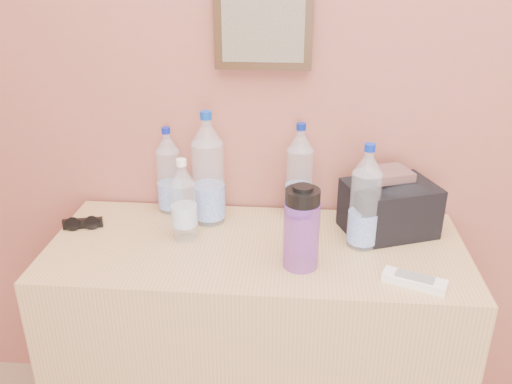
% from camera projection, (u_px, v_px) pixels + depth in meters
% --- Properties ---
extents(picture_frame, '(0.30, 0.03, 0.25)m').
position_uv_depth(picture_frame, '(263.00, 28.00, 1.64)').
color(picture_frame, '#382311').
rests_on(picture_frame, room_shell).
extents(dresser, '(1.27, 0.53, 0.79)m').
position_uv_depth(dresser, '(256.00, 348.00, 1.81)').
color(dresser, '#9C6943').
rests_on(dresser, ground).
extents(pet_large_a, '(0.10, 0.10, 0.37)m').
position_uv_depth(pet_large_a, '(208.00, 174.00, 1.73)').
color(pet_large_a, silver).
rests_on(pet_large_a, dresser).
extents(pet_large_b, '(0.08, 0.08, 0.30)m').
position_uv_depth(pet_large_b, '(169.00, 175.00, 1.82)').
color(pet_large_b, silver).
rests_on(pet_large_b, dresser).
extents(pet_large_c, '(0.09, 0.09, 0.32)m').
position_uv_depth(pet_large_c, '(299.00, 176.00, 1.78)').
color(pet_large_c, silver).
rests_on(pet_large_c, dresser).
extents(pet_large_d, '(0.09, 0.09, 0.32)m').
position_uv_depth(pet_large_d, '(365.00, 202.00, 1.59)').
color(pet_large_d, white).
rests_on(pet_large_d, dresser).
extents(pet_small, '(0.08, 0.08, 0.26)m').
position_uv_depth(pet_small, '(184.00, 205.00, 1.65)').
color(pet_small, silver).
rests_on(pet_small, dresser).
extents(nalgene_bottle, '(0.10, 0.10, 0.25)m').
position_uv_depth(nalgene_bottle, '(302.00, 228.00, 1.50)').
color(nalgene_bottle, purple).
rests_on(nalgene_bottle, dresser).
extents(sunglasses, '(0.13, 0.08, 0.03)m').
position_uv_depth(sunglasses, '(83.00, 223.00, 1.75)').
color(sunglasses, black).
rests_on(sunglasses, dresser).
extents(ac_remote, '(0.18, 0.11, 0.02)m').
position_uv_depth(ac_remote, '(414.00, 281.00, 1.45)').
color(ac_remote, white).
rests_on(ac_remote, dresser).
extents(toiletry_bag, '(0.32, 0.28, 0.18)m').
position_uv_depth(toiletry_bag, '(389.00, 205.00, 1.70)').
color(toiletry_bag, black).
rests_on(toiletry_bag, dresser).
extents(foil_packet, '(0.16, 0.15, 0.03)m').
position_uv_depth(foil_packet, '(388.00, 174.00, 1.65)').
color(foil_packet, silver).
rests_on(foil_packet, toiletry_bag).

